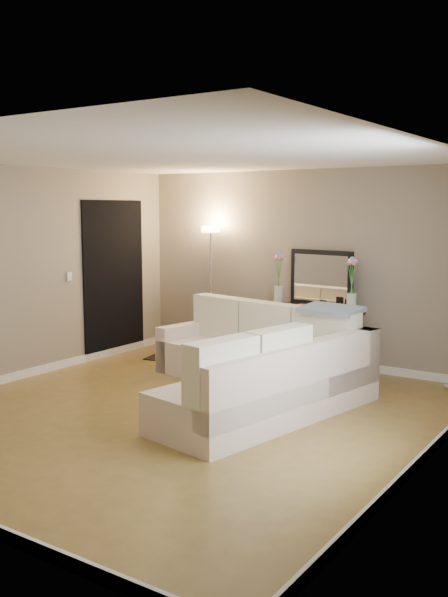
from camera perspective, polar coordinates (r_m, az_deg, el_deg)
The scene contains 20 objects.
floor at distance 6.94m, azimuth -3.72°, elevation -9.83°, with size 5.00×5.50×0.01m, color olive.
ceiling at distance 6.64m, azimuth -3.93°, elevation 12.19°, with size 5.00×5.50×0.01m, color white.
wall_back at distance 9.00m, azimuth 6.95°, elevation 2.66°, with size 5.00×0.02×2.60m, color gray.
wall_left at distance 8.42m, azimuth -17.50°, elevation 2.02°, with size 0.02×5.50×2.60m, color gray.
wall_right at distance 5.52m, azimuth 17.33°, elevation -0.83°, with size 0.02×5.50×2.60m, color gray.
baseboard_back at distance 9.17m, azimuth 6.75°, elevation -5.15°, with size 5.00×0.03×0.10m, color white.
baseboard_left at distance 8.61m, azimuth -17.06°, elevation -6.29°, with size 0.03×5.50×0.10m, color white.
baseboard_right at distance 5.84m, azimuth 16.58°, elevation -13.04°, with size 0.03×5.50×0.10m, color white.
doorway at distance 9.57m, azimuth -9.40°, elevation 1.72°, with size 0.02×1.20×2.20m, color black.
switch_plate at distance 8.96m, azimuth -13.13°, elevation 1.86°, with size 0.02×0.08×0.12m, color white.
sectional_sofa at distance 7.41m, azimuth 3.01°, elevation -5.80°, with size 2.84×3.07×0.96m.
throw_blanket at distance 7.51m, azimuth 9.16°, elevation -0.93°, with size 0.69×0.40×0.05m, color gray.
console_table at distance 8.73m, azimuth 7.16°, elevation -3.06°, with size 1.36×0.54×0.82m.
leaning_mirror at distance 8.72m, azimuth 8.32°, elevation 1.73°, with size 0.93×0.17×0.73m.
table_decor at distance 8.60m, azimuth 7.50°, elevation -0.65°, with size 0.56×0.17×0.13m.
flower_vase_left at distance 8.91m, azimuth 4.70°, elevation 1.39°, with size 0.16×0.14×0.70m.
flower_vase_right at distance 8.29m, azimuth 10.90°, elevation 0.80°, with size 0.16×0.14×0.70m.
floor_lamp_lit at distance 9.53m, azimuth -1.14°, elevation 2.97°, with size 0.31×0.31×1.83m.
charcoal_rug at distance 9.45m, azimuth -2.50°, elevation -4.97°, with size 1.19×0.90×0.02m, color black.
black_bag at distance 9.42m, azimuth -3.85°, elevation -4.27°, with size 0.34×0.24×0.22m, color black.
Camera 1 is at (4.03, -5.24, 2.09)m, focal length 40.00 mm.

